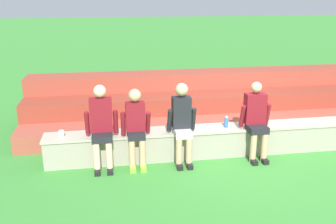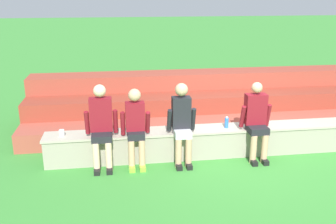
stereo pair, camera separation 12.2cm
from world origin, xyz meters
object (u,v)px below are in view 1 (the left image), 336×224
at_px(person_far_left, 101,124).
at_px(person_left_of_center, 136,126).
at_px(person_center, 182,122).
at_px(person_right_of_center, 256,119).
at_px(plastic_cup_middle, 62,134).
at_px(water_bottle_mid_left, 226,122).

bearing_deg(person_far_left, person_left_of_center, -4.25).
bearing_deg(person_left_of_center, person_center, -0.59).
bearing_deg(person_right_of_center, person_left_of_center, 179.87).
height_order(person_left_of_center, person_right_of_center, person_right_of_center).
xyz_separation_m(person_far_left, person_right_of_center, (2.72, -0.05, -0.03)).
height_order(person_far_left, person_left_of_center, person_far_left).
distance_m(person_center, person_right_of_center, 1.35).
bearing_deg(person_center, plastic_cup_middle, 173.68).
xyz_separation_m(person_far_left, person_left_of_center, (0.57, -0.04, -0.04)).
bearing_deg(person_center, person_left_of_center, 179.41).
height_order(person_far_left, person_center, person_far_left).
xyz_separation_m(person_left_of_center, person_right_of_center, (2.15, -0.00, 0.01)).
bearing_deg(water_bottle_mid_left, person_right_of_center, -25.19).
bearing_deg(person_left_of_center, water_bottle_mid_left, 7.45).
height_order(person_left_of_center, water_bottle_mid_left, person_left_of_center).
bearing_deg(person_right_of_center, person_far_left, 179.00).
relative_size(person_center, plastic_cup_middle, 12.54).
distance_m(person_right_of_center, water_bottle_mid_left, 0.54).
distance_m(person_right_of_center, plastic_cup_middle, 3.42).
xyz_separation_m(person_left_of_center, water_bottle_mid_left, (1.67, 0.22, -0.11)).
distance_m(person_center, plastic_cup_middle, 2.08).
bearing_deg(water_bottle_mid_left, person_left_of_center, -172.55).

